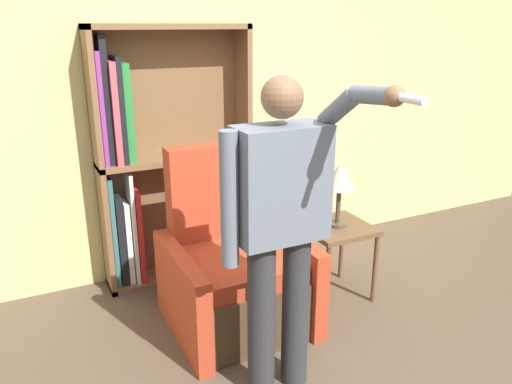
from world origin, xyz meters
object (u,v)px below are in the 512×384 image
object	(u,v)px
bookcase	(156,162)
armchair	(233,272)
side_table	(337,237)
table_lamp	(340,179)
person_standing	(281,222)

from	to	relation	value
bookcase	armchair	distance (m)	1.06
armchair	side_table	size ratio (longest dim) A/B	2.09
bookcase	table_lamp	bearing A→B (deg)	-38.28
bookcase	side_table	distance (m)	1.47
bookcase	table_lamp	size ratio (longest dim) A/B	4.15
person_standing	side_table	xyz separation A→B (m)	(0.87, 0.71, -0.53)
armchair	person_standing	xyz separation A→B (m)	(-0.05, -0.74, 0.65)
table_lamp	person_standing	bearing A→B (deg)	-140.79
armchair	table_lamp	world-z (taller)	armchair
armchair	side_table	distance (m)	0.83
bookcase	table_lamp	distance (m)	1.39
bookcase	armchair	size ratio (longest dim) A/B	1.65
person_standing	side_table	world-z (taller)	person_standing
bookcase	person_standing	distance (m)	1.58
table_lamp	bookcase	bearing A→B (deg)	141.72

